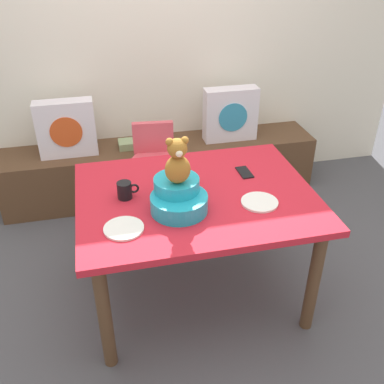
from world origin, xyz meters
TOP-DOWN VIEW (x-y plane):
  - ground_plane at (0.00, 0.00)m, footprint 8.00×8.00m
  - back_wall at (0.00, 1.53)m, footprint 4.40×0.10m
  - window_bench at (0.00, 1.26)m, footprint 2.60×0.44m
  - pillow_floral_left at (-0.73, 1.24)m, footprint 0.44×0.15m
  - pillow_floral_right at (0.59, 1.24)m, footprint 0.44×0.15m
  - book_stack at (-0.24, 1.26)m, footprint 0.20×0.14m
  - dining_table at (0.00, 0.00)m, footprint 1.32×1.02m
  - highchair at (-0.11, 0.82)m, footprint 0.35×0.47m
  - infant_seat_teal at (-0.13, -0.13)m, footprint 0.30×0.33m
  - teddy_bear at (-0.13, -0.13)m, footprint 0.13×0.12m
  - ketchup_bottle at (-0.07, 0.13)m, footprint 0.07×0.07m
  - coffee_mug at (-0.39, 0.04)m, footprint 0.12×0.08m
  - dinner_plate_near at (-0.42, -0.25)m, footprint 0.20×0.20m
  - dinner_plate_far at (0.31, -0.17)m, footprint 0.20×0.20m
  - cell_phone at (0.34, 0.16)m, footprint 0.08×0.15m

SIDE VIEW (x-z plane):
  - ground_plane at x=0.00m, z-range 0.00..0.00m
  - window_bench at x=0.00m, z-range 0.00..0.46m
  - book_stack at x=-0.24m, z-range 0.46..0.52m
  - highchair at x=-0.11m, z-range 0.13..0.92m
  - dining_table at x=0.00m, z-range 0.27..1.01m
  - pillow_floral_left at x=-0.73m, z-range 0.46..0.90m
  - pillow_floral_right at x=0.59m, z-range 0.46..0.90m
  - cell_phone at x=0.34m, z-range 0.74..0.75m
  - dinner_plate_near at x=-0.42m, z-range 0.74..0.75m
  - dinner_plate_far at x=0.31m, z-range 0.74..0.75m
  - coffee_mug at x=-0.39m, z-range 0.74..0.84m
  - infant_seat_teal at x=-0.13m, z-range 0.73..0.89m
  - ketchup_bottle at x=-0.07m, z-range 0.73..0.92m
  - teddy_bear at x=-0.13m, z-range 0.89..1.14m
  - back_wall at x=0.00m, z-range 0.00..2.60m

